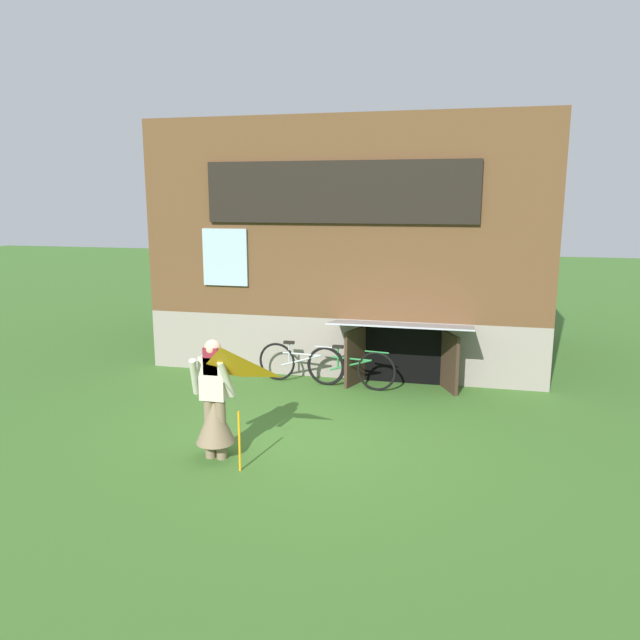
# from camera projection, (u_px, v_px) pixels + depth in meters

# --- Properties ---
(ground_plane) EXTENTS (60.00, 60.00, 0.00)m
(ground_plane) POSITION_uv_depth(u_px,v_px,m) (297.00, 436.00, 8.87)
(ground_plane) COLOR #3D6B28
(log_house) EXTENTS (7.72, 6.10, 4.90)m
(log_house) POSITION_uv_depth(u_px,v_px,m) (361.00, 241.00, 13.63)
(log_house) COLOR gray
(log_house) RESTS_ON ground_plane
(person) EXTENTS (0.61, 0.52, 1.62)m
(person) POSITION_uv_depth(u_px,v_px,m) (215.00, 409.00, 8.00)
(person) COLOR #7F6B51
(person) RESTS_ON ground_plane
(kite) EXTENTS (0.85, 0.87, 1.56)m
(kite) POSITION_uv_depth(u_px,v_px,m) (222.00, 378.00, 7.31)
(kite) COLOR orange
(kite) RESTS_ON ground_plane
(bicycle_green) EXTENTS (1.69, 0.28, 0.77)m
(bicycle_green) POSITION_uv_depth(u_px,v_px,m) (350.00, 368.00, 11.07)
(bicycle_green) COLOR black
(bicycle_green) RESTS_ON ground_plane
(bicycle_silver) EXTENTS (1.71, 0.21, 0.78)m
(bicycle_silver) POSITION_uv_depth(u_px,v_px,m) (301.00, 363.00, 11.37)
(bicycle_silver) COLOR black
(bicycle_silver) RESTS_ON ground_plane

